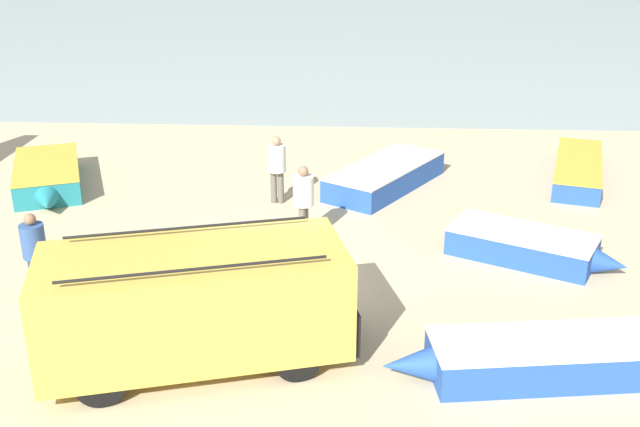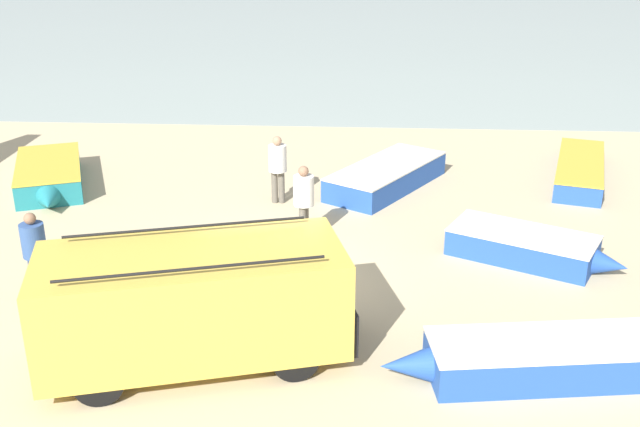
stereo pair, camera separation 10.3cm
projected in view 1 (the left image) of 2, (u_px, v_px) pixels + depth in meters
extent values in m
plane|color=tan|center=(266.00, 279.00, 15.60)|extent=(200.00, 200.00, 0.00)
cube|color=#99A89E|center=(340.00, 2.00, 63.76)|extent=(120.00, 80.00, 0.01)
cube|color=gold|center=(195.00, 301.00, 12.38)|extent=(5.37, 3.39, 1.72)
cube|color=black|center=(343.00, 309.00, 13.07)|extent=(0.63, 1.90, 0.77)
cube|color=#1E232D|center=(339.00, 259.00, 12.69)|extent=(0.56, 1.81, 0.55)
cylinder|color=black|center=(278.00, 304.00, 13.81)|extent=(0.81, 0.42, 0.78)
cylinder|color=black|center=(297.00, 358.00, 12.13)|extent=(0.81, 0.42, 0.78)
cylinder|color=black|center=(105.00, 323.00, 13.18)|extent=(0.81, 0.42, 0.78)
cylinder|color=black|center=(100.00, 383.00, 11.51)|extent=(0.81, 0.42, 0.78)
cylinder|color=black|center=(188.00, 228.00, 12.76)|extent=(3.95, 1.16, 0.05)
cylinder|color=black|center=(194.00, 269.00, 11.27)|extent=(3.95, 1.16, 0.05)
cube|color=#234CA3|center=(385.00, 177.00, 20.72)|extent=(3.48, 4.26, 0.62)
cone|color=#234CA3|center=(427.00, 155.00, 22.59)|extent=(0.97, 1.06, 0.59)
cube|color=silver|center=(386.00, 168.00, 20.63)|extent=(1.34, 0.94, 0.05)
cube|color=silver|center=(386.00, 165.00, 20.60)|extent=(3.52, 4.30, 0.04)
cube|color=#234CA3|center=(546.00, 359.00, 12.28)|extent=(3.91, 1.77, 0.61)
cone|color=#234CA3|center=(407.00, 365.00, 12.10)|extent=(0.90, 0.69, 0.58)
cube|color=silver|center=(547.00, 346.00, 12.19)|extent=(0.36, 1.18, 0.05)
cube|color=silver|center=(548.00, 342.00, 12.16)|extent=(3.95, 1.79, 0.04)
cube|color=#234CA3|center=(578.00, 170.00, 21.40)|extent=(2.39, 4.61, 0.53)
cone|color=#234CA3|center=(580.00, 144.00, 23.78)|extent=(0.75, 1.08, 0.50)
cube|color=gold|center=(579.00, 163.00, 21.32)|extent=(1.14, 0.50, 0.05)
cube|color=gold|center=(579.00, 161.00, 21.29)|extent=(2.42, 4.66, 0.04)
cube|color=#1E757F|center=(48.00, 175.00, 20.78)|extent=(2.88, 3.98, 0.64)
cone|color=#1E757F|center=(47.00, 203.00, 18.84)|extent=(0.86, 0.96, 0.61)
cube|color=gold|center=(46.00, 167.00, 20.69)|extent=(1.50, 0.75, 0.05)
cube|color=gold|center=(46.00, 164.00, 20.65)|extent=(2.91, 4.02, 0.04)
cube|color=#234CA3|center=(522.00, 245.00, 16.50)|extent=(3.38, 2.66, 0.57)
cone|color=#234CA3|center=(610.00, 264.00, 15.62)|extent=(0.85, 0.79, 0.54)
cube|color=silver|center=(523.00, 236.00, 16.42)|extent=(0.77, 1.25, 0.05)
cube|color=silver|center=(523.00, 233.00, 16.38)|extent=(3.42, 2.68, 0.04)
cylinder|color=#5B564C|center=(274.00, 187.00, 19.58)|extent=(0.16, 0.16, 0.88)
cylinder|color=#5B564C|center=(281.00, 187.00, 19.56)|extent=(0.16, 0.16, 0.88)
cylinder|color=silver|center=(277.00, 158.00, 19.28)|extent=(0.47, 0.47, 0.69)
sphere|color=tan|center=(276.00, 141.00, 19.10)|extent=(0.24, 0.24, 0.24)
cylinder|color=navy|center=(43.00, 276.00, 14.79)|extent=(0.16, 0.16, 0.86)
cylinder|color=navy|center=(34.00, 277.00, 14.77)|extent=(0.16, 0.16, 0.86)
cylinder|color=#335189|center=(33.00, 241.00, 14.49)|extent=(0.46, 0.46, 0.68)
sphere|color=#8C664C|center=(30.00, 219.00, 14.32)|extent=(0.23, 0.23, 0.23)
cylinder|color=#5B564C|center=(305.00, 221.00, 17.40)|extent=(0.16, 0.16, 0.88)
cylinder|color=#5B564C|center=(302.00, 224.00, 17.24)|extent=(0.16, 0.16, 0.88)
cylinder|color=silver|center=(303.00, 191.00, 17.02)|extent=(0.48, 0.48, 0.70)
sphere|color=#8C664C|center=(303.00, 171.00, 16.85)|extent=(0.24, 0.24, 0.24)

